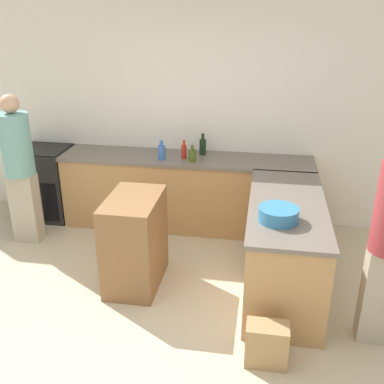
{
  "coord_description": "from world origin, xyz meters",
  "views": [
    {
      "loc": [
        0.9,
        -2.92,
        2.55
      ],
      "look_at": [
        0.26,
        0.87,
        0.93
      ],
      "focal_mm": 42.0,
      "sensor_mm": 36.0,
      "label": 1
    }
  ],
  "objects_px": {
    "island_table": "(135,241)",
    "wine_bottle_dark": "(203,146)",
    "person_by_range": "(19,165)",
    "olive_oil_bottle": "(192,155)",
    "mixing_bowl": "(279,214)",
    "paper_bag": "(267,344)",
    "hot_sauce_bottle": "(184,151)",
    "water_bottle_blue": "(162,152)",
    "range_oven": "(47,183)"
  },
  "relations": [
    {
      "from": "paper_bag",
      "to": "range_oven",
      "type": "bearing_deg",
      "value": 142.01
    },
    {
      "from": "olive_oil_bottle",
      "to": "paper_bag",
      "type": "relative_size",
      "value": 0.55
    },
    {
      "from": "hot_sauce_bottle",
      "to": "range_oven",
      "type": "bearing_deg",
      "value": 178.35
    },
    {
      "from": "mixing_bowl",
      "to": "wine_bottle_dark",
      "type": "xyz_separation_m",
      "value": [
        -0.87,
        1.65,
        0.04
      ]
    },
    {
      "from": "paper_bag",
      "to": "olive_oil_bottle",
      "type": "bearing_deg",
      "value": 113.87
    },
    {
      "from": "wine_bottle_dark",
      "to": "person_by_range",
      "type": "relative_size",
      "value": 0.15
    },
    {
      "from": "mixing_bowl",
      "to": "olive_oil_bottle",
      "type": "xyz_separation_m",
      "value": [
        -0.95,
        1.39,
        0.02
      ]
    },
    {
      "from": "wine_bottle_dark",
      "to": "person_by_range",
      "type": "bearing_deg",
      "value": -157.41
    },
    {
      "from": "hot_sauce_bottle",
      "to": "paper_bag",
      "type": "bearing_deg",
      "value": -64.49
    },
    {
      "from": "mixing_bowl",
      "to": "paper_bag",
      "type": "height_order",
      "value": "mixing_bowl"
    },
    {
      "from": "mixing_bowl",
      "to": "water_bottle_blue",
      "type": "bearing_deg",
      "value": 132.99
    },
    {
      "from": "range_oven",
      "to": "mixing_bowl",
      "type": "bearing_deg",
      "value": -28.16
    },
    {
      "from": "island_table",
      "to": "mixing_bowl",
      "type": "distance_m",
      "value": 1.42
    },
    {
      "from": "water_bottle_blue",
      "to": "hot_sauce_bottle",
      "type": "bearing_deg",
      "value": 15.4
    },
    {
      "from": "water_bottle_blue",
      "to": "paper_bag",
      "type": "xyz_separation_m",
      "value": [
        1.27,
        -2.08,
        -0.8
      ]
    },
    {
      "from": "range_oven",
      "to": "hot_sauce_bottle",
      "type": "xyz_separation_m",
      "value": [
        1.79,
        -0.05,
        0.53
      ]
    },
    {
      "from": "paper_bag",
      "to": "wine_bottle_dark",
      "type": "bearing_deg",
      "value": 109.68
    },
    {
      "from": "wine_bottle_dark",
      "to": "person_by_range",
      "type": "height_order",
      "value": "person_by_range"
    },
    {
      "from": "island_table",
      "to": "person_by_range",
      "type": "bearing_deg",
      "value": 156.77
    },
    {
      "from": "water_bottle_blue",
      "to": "person_by_range",
      "type": "height_order",
      "value": "person_by_range"
    },
    {
      "from": "mixing_bowl",
      "to": "person_by_range",
      "type": "xyz_separation_m",
      "value": [
        -2.79,
        0.86,
        -0.03
      ]
    },
    {
      "from": "mixing_bowl",
      "to": "olive_oil_bottle",
      "type": "bearing_deg",
      "value": 124.38
    },
    {
      "from": "island_table",
      "to": "water_bottle_blue",
      "type": "bearing_deg",
      "value": 89.82
    },
    {
      "from": "island_table",
      "to": "hot_sauce_bottle",
      "type": "xyz_separation_m",
      "value": [
        0.25,
        1.25,
        0.53
      ]
    },
    {
      "from": "range_oven",
      "to": "paper_bag",
      "type": "relative_size",
      "value": 2.6
    },
    {
      "from": "hot_sauce_bottle",
      "to": "wine_bottle_dark",
      "type": "distance_m",
      "value": 0.26
    },
    {
      "from": "island_table",
      "to": "wine_bottle_dark",
      "type": "relative_size",
      "value": 3.54
    },
    {
      "from": "person_by_range",
      "to": "hot_sauce_bottle",
      "type": "bearing_deg",
      "value": 19.77
    },
    {
      "from": "wine_bottle_dark",
      "to": "mixing_bowl",
      "type": "bearing_deg",
      "value": -62.24
    },
    {
      "from": "hot_sauce_bottle",
      "to": "person_by_range",
      "type": "bearing_deg",
      "value": -160.23
    },
    {
      "from": "olive_oil_bottle",
      "to": "water_bottle_blue",
      "type": "height_order",
      "value": "water_bottle_blue"
    },
    {
      "from": "wine_bottle_dark",
      "to": "paper_bag",
      "type": "height_order",
      "value": "wine_bottle_dark"
    },
    {
      "from": "island_table",
      "to": "wine_bottle_dark",
      "type": "height_order",
      "value": "wine_bottle_dark"
    },
    {
      "from": "island_table",
      "to": "paper_bag",
      "type": "height_order",
      "value": "island_table"
    },
    {
      "from": "hot_sauce_bottle",
      "to": "water_bottle_blue",
      "type": "distance_m",
      "value": 0.26
    },
    {
      "from": "range_oven",
      "to": "wine_bottle_dark",
      "type": "bearing_deg",
      "value": 3.65
    },
    {
      "from": "range_oven",
      "to": "mixing_bowl",
      "type": "height_order",
      "value": "mixing_bowl"
    },
    {
      "from": "island_table",
      "to": "water_bottle_blue",
      "type": "relative_size",
      "value": 4.08
    },
    {
      "from": "range_oven",
      "to": "wine_bottle_dark",
      "type": "height_order",
      "value": "wine_bottle_dark"
    },
    {
      "from": "person_by_range",
      "to": "olive_oil_bottle",
      "type": "bearing_deg",
      "value": 16.24
    },
    {
      "from": "hot_sauce_bottle",
      "to": "water_bottle_blue",
      "type": "height_order",
      "value": "water_bottle_blue"
    },
    {
      "from": "island_table",
      "to": "hot_sauce_bottle",
      "type": "bearing_deg",
      "value": 78.61
    },
    {
      "from": "mixing_bowl",
      "to": "wine_bottle_dark",
      "type": "distance_m",
      "value": 1.87
    },
    {
      "from": "hot_sauce_bottle",
      "to": "paper_bag",
      "type": "distance_m",
      "value": 2.51
    },
    {
      "from": "paper_bag",
      "to": "mixing_bowl",
      "type": "bearing_deg",
      "value": 86.65
    },
    {
      "from": "hot_sauce_bottle",
      "to": "person_by_range",
      "type": "distance_m",
      "value": 1.83
    },
    {
      "from": "range_oven",
      "to": "mixing_bowl",
      "type": "xyz_separation_m",
      "value": [
        2.85,
        -1.53,
        0.5
      ]
    },
    {
      "from": "mixing_bowl",
      "to": "hot_sauce_bottle",
      "type": "distance_m",
      "value": 1.82
    },
    {
      "from": "olive_oil_bottle",
      "to": "person_by_range",
      "type": "distance_m",
      "value": 1.91
    },
    {
      "from": "island_table",
      "to": "paper_bag",
      "type": "relative_size",
      "value": 2.6
    }
  ]
}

